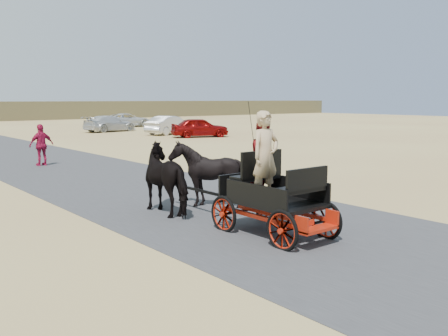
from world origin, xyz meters
TOP-DOWN VIEW (x-y plane):
  - ground at (0.00, 0.00)m, footprint 140.00×140.00m
  - road at (0.00, 0.00)m, footprint 6.00×140.00m
  - carriage at (-0.57, 1.13)m, footprint 1.30×2.40m
  - horse_left at (-1.12, 4.13)m, footprint 0.91×2.01m
  - horse_right at (-0.02, 4.13)m, footprint 1.37×1.54m
  - driver_man at (-0.77, 1.18)m, footprint 0.66×0.43m
  - passenger_woman at (-0.27, 1.73)m, footprint 0.77×0.60m
  - pedestrian at (-0.55, 14.68)m, footprint 1.05×0.52m
  - car_a at (13.72, 23.12)m, footprint 4.43×3.03m
  - car_b at (13.62, 26.95)m, footprint 4.60×2.78m
  - car_c at (11.43, 32.79)m, footprint 4.95×2.82m
  - car_d at (16.08, 38.44)m, footprint 4.99×2.75m

SIDE VIEW (x-z plane):
  - ground at x=0.00m, z-range 0.00..0.00m
  - road at x=0.00m, z-range 0.00..0.01m
  - carriage at x=-0.57m, z-range 0.00..0.72m
  - car_d at x=16.08m, z-range 0.00..1.32m
  - car_c at x=11.43m, z-range 0.00..1.35m
  - car_a at x=13.72m, z-range 0.00..1.40m
  - car_b at x=13.62m, z-range 0.00..1.43m
  - horse_left at x=-1.12m, z-range 0.00..1.70m
  - horse_right at x=-0.02m, z-range 0.00..1.70m
  - pedestrian at x=-0.55m, z-range 0.00..1.73m
  - passenger_woman at x=-0.27m, z-range 0.72..2.30m
  - driver_man at x=-0.77m, z-range 0.72..2.52m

